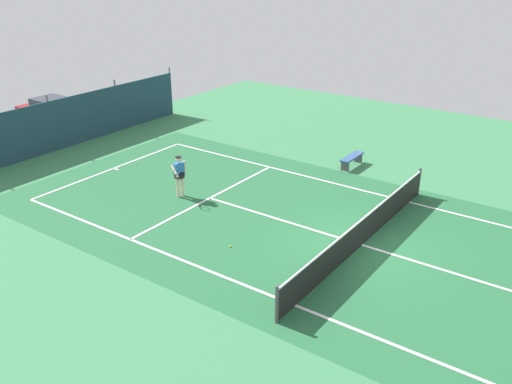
% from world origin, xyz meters
% --- Properties ---
extents(ground_plane, '(36.00, 36.00, 0.00)m').
position_xyz_m(ground_plane, '(0.00, 0.00, 0.00)').
color(ground_plane, '#387A4C').
extents(court_surface, '(11.02, 26.60, 0.01)m').
position_xyz_m(court_surface, '(0.00, 0.00, 0.00)').
color(court_surface, '#236038').
rests_on(court_surface, ground).
extents(tennis_net, '(10.12, 0.10, 1.10)m').
position_xyz_m(tennis_net, '(0.00, 0.00, 0.51)').
color(tennis_net, black).
rests_on(tennis_net, ground).
extents(back_fence, '(16.30, 0.98, 2.70)m').
position_xyz_m(back_fence, '(-0.00, 16.51, 0.67)').
color(back_fence, '#1E3D4C').
rests_on(back_fence, ground).
extents(tennis_player, '(0.84, 0.66, 1.64)m').
position_xyz_m(tennis_player, '(-0.52, 7.45, 0.96)').
color(tennis_player, beige).
rests_on(tennis_player, ground).
extents(tennis_ball_near_player, '(0.07, 0.07, 0.07)m').
position_xyz_m(tennis_ball_near_player, '(-2.59, 3.39, 0.03)').
color(tennis_ball_near_player, '#CCDB33').
rests_on(tennis_ball_near_player, ground).
extents(parked_car, '(2.03, 4.20, 1.68)m').
position_xyz_m(parked_car, '(2.20, 18.97, 0.84)').
color(parked_car, maroon).
rests_on(parked_car, ground).
extents(courtside_bench, '(1.60, 0.40, 0.49)m').
position_xyz_m(courtside_bench, '(6.31, 3.50, 0.37)').
color(courtside_bench, '#335184').
rests_on(courtside_bench, ground).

